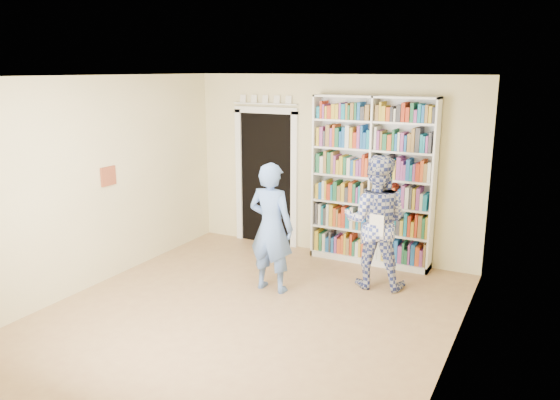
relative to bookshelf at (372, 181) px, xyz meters
The scene contains 11 objects.
floor 2.73m from the bookshelf, 106.57° to the right, with size 5.00×5.00×0.00m, color #986D49.
ceiling 2.86m from the bookshelf, 106.57° to the right, with size 5.00×5.00×0.00m, color white.
wall_back 0.73m from the bookshelf, 167.41° to the left, with size 4.50×4.50×0.00m, color beige.
wall_left 3.77m from the bookshelf, 141.51° to the right, with size 5.00×5.00×0.00m, color beige.
wall_right 2.81m from the bookshelf, 56.49° to the right, with size 5.00×5.00×0.00m, color beige.
bookshelf is the anchor object (origin of this frame).
doorway 1.80m from the bookshelf, behind, with size 1.10×0.08×2.43m.
wall_art 3.63m from the bookshelf, 143.78° to the right, with size 0.03×0.25×0.25m, color maroon.
man_blue 1.81m from the bookshelf, 116.99° to the right, with size 0.61×0.40×1.66m, color #597EC6.
man_plaid 0.97m from the bookshelf, 68.82° to the right, with size 0.84×0.66×1.73m, color #2E3C8F.
paper_sheet 1.23m from the bookshelf, 69.28° to the right, with size 0.19×0.01×0.27m, color white.
Camera 1 is at (3.00, -5.04, 2.78)m, focal length 35.00 mm.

